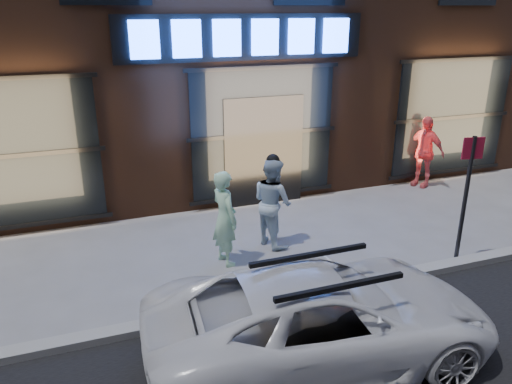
{
  "coord_description": "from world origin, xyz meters",
  "views": [
    {
      "loc": [
        -3.73,
        -5.92,
        4.18
      ],
      "look_at": [
        -1.01,
        1.6,
        1.2
      ],
      "focal_mm": 35.0,
      "sensor_mm": 36.0,
      "label": 1
    }
  ],
  "objects_px": {
    "man_cap": "(272,202)",
    "passerby": "(424,152)",
    "man_bowtie": "(225,218)",
    "white_suv": "(322,317)",
    "sign_post": "(467,188)"
  },
  "relations": [
    {
      "from": "man_cap",
      "to": "white_suv",
      "type": "relative_size",
      "value": 0.38
    },
    {
      "from": "man_bowtie",
      "to": "white_suv",
      "type": "bearing_deg",
      "value": 175.0
    },
    {
      "from": "man_bowtie",
      "to": "man_cap",
      "type": "distance_m",
      "value": 1.11
    },
    {
      "from": "man_bowtie",
      "to": "sign_post",
      "type": "distance_m",
      "value": 4.05
    },
    {
      "from": "man_cap",
      "to": "passerby",
      "type": "bearing_deg",
      "value": -85.91
    },
    {
      "from": "man_cap",
      "to": "passerby",
      "type": "distance_m",
      "value": 4.98
    },
    {
      "from": "sign_post",
      "to": "passerby",
      "type": "bearing_deg",
      "value": 73.04
    },
    {
      "from": "white_suv",
      "to": "sign_post",
      "type": "relative_size",
      "value": 1.94
    },
    {
      "from": "man_bowtie",
      "to": "white_suv",
      "type": "xyz_separation_m",
      "value": [
        0.4,
        -2.82,
        -0.23
      ]
    },
    {
      "from": "sign_post",
      "to": "white_suv",
      "type": "bearing_deg",
      "value": -144.93
    },
    {
      "from": "man_bowtie",
      "to": "sign_post",
      "type": "xyz_separation_m",
      "value": [
        3.79,
        -1.33,
        0.52
      ]
    },
    {
      "from": "man_bowtie",
      "to": "passerby",
      "type": "bearing_deg",
      "value": -82.06
    },
    {
      "from": "man_bowtie",
      "to": "passerby",
      "type": "relative_size",
      "value": 0.96
    },
    {
      "from": "passerby",
      "to": "sign_post",
      "type": "height_order",
      "value": "sign_post"
    },
    {
      "from": "passerby",
      "to": "white_suv",
      "type": "distance_m",
      "value": 7.28
    }
  ]
}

